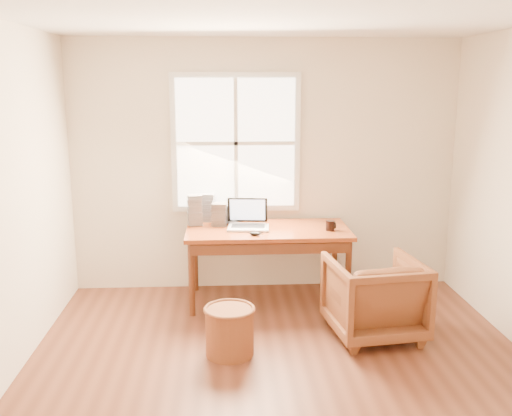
{
  "coord_description": "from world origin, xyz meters",
  "views": [
    {
      "loc": [
        -0.42,
        -3.62,
        2.15
      ],
      "look_at": [
        -0.13,
        1.65,
        0.99
      ],
      "focal_mm": 40.0,
      "sensor_mm": 36.0,
      "label": 1
    }
  ],
  "objects": [
    {
      "name": "coffee_mug",
      "position": [
        0.6,
        1.69,
        0.8
      ],
      "size": [
        0.09,
        0.09,
        0.1
      ],
      "primitive_type": "cylinder",
      "rotation": [
        0.0,
        0.0,
        0.1
      ],
      "color": "black",
      "rests_on": "desk"
    },
    {
      "name": "wicker_stool",
      "position": [
        -0.39,
        0.65,
        0.19
      ],
      "size": [
        0.46,
        0.46,
        0.39
      ],
      "primitive_type": "cylinder",
      "rotation": [
        0.0,
        0.0,
        0.21
      ],
      "color": "brown",
      "rests_on": "room_shell"
    },
    {
      "name": "mouse",
      "position": [
        -0.14,
        1.55,
        0.77
      ],
      "size": [
        0.12,
        0.1,
        0.04
      ],
      "primitive_type": "ellipsoid",
      "rotation": [
        0.0,
        0.0,
        -0.37
      ],
      "color": "black",
      "rests_on": "desk"
    },
    {
      "name": "laptop",
      "position": [
        -0.19,
        1.79,
        0.92
      ],
      "size": [
        0.48,
        0.5,
        0.33
      ],
      "primitive_type": null,
      "rotation": [
        0.0,
        0.0,
        -0.09
      ],
      "color": "silver",
      "rests_on": "desk"
    },
    {
      "name": "cd_stack_c",
      "position": [
        -0.72,
        1.98,
        0.9
      ],
      "size": [
        0.15,
        0.14,
        0.31
      ],
      "primitive_type": "cube",
      "rotation": [
        0.0,
        0.0,
        0.16
      ],
      "color": "#A4A3B0",
      "rests_on": "desk"
    },
    {
      "name": "room_shell",
      "position": [
        -0.02,
        0.16,
        1.32
      ],
      "size": [
        4.04,
        4.54,
        2.64
      ],
      "color": "brown",
      "rests_on": "ground"
    },
    {
      "name": "desk",
      "position": [
        0.0,
        1.8,
        0.73
      ],
      "size": [
        1.6,
        0.8,
        0.04
      ],
      "primitive_type": "cube",
      "color": "brown",
      "rests_on": "room_shell"
    },
    {
      "name": "cd_stack_d",
      "position": [
        -0.36,
        2.08,
        0.85
      ],
      "size": [
        0.18,
        0.17,
        0.19
      ],
      "primitive_type": "cube",
      "rotation": [
        0.0,
        0.0,
        -0.26
      ],
      "color": "silver",
      "rests_on": "desk"
    },
    {
      "name": "armchair",
      "position": [
        0.85,
        0.93,
        0.35
      ],
      "size": [
        0.84,
        0.86,
        0.7
      ],
      "primitive_type": "imported",
      "rotation": [
        0.0,
        0.0,
        3.27
      ],
      "color": "brown",
      "rests_on": "room_shell"
    },
    {
      "name": "cd_stack_b",
      "position": [
        -0.48,
        1.95,
        0.86
      ],
      "size": [
        0.16,
        0.14,
        0.23
      ],
      "primitive_type": "cube",
      "rotation": [
        0.0,
        0.0,
        -0.1
      ],
      "color": "#292A2F",
      "rests_on": "desk"
    },
    {
      "name": "cd_stack_a",
      "position": [
        -0.59,
        2.15,
        0.89
      ],
      "size": [
        0.17,
        0.16,
        0.29
      ],
      "primitive_type": "cube",
      "rotation": [
        0.0,
        0.0,
        -0.21
      ],
      "color": "#B3B6BF",
      "rests_on": "desk"
    }
  ]
}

